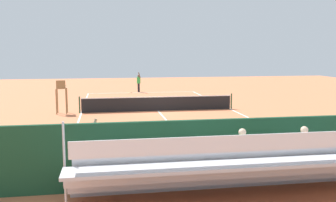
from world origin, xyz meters
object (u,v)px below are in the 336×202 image
at_px(tennis_net, 158,103).
at_px(tennis_ball_near, 156,96).
at_px(tennis_player, 139,82).
at_px(bleacher_stand, 239,168).
at_px(courtside_bench, 300,155).
at_px(umpire_chair, 61,93).
at_px(tennis_racket, 130,93).
at_px(equipment_bag, 261,169).
at_px(line_judge, 96,148).

xyz_separation_m(tennis_net, tennis_ball_near, (-0.89, -7.58, -0.47)).
height_order(tennis_player, tennis_ball_near, tennis_player).
height_order(bleacher_stand, courtside_bench, bleacher_stand).
bearing_deg(umpire_chair, tennis_racket, -114.51).
distance_m(tennis_racket, tennis_ball_near, 4.02).
height_order(tennis_net, bleacher_stand, bleacher_stand).
height_order(courtside_bench, tennis_ball_near, courtside_bench).
relative_size(bleacher_stand, umpire_chair, 4.23).
bearing_deg(tennis_player, equipment_bag, 94.07).
bearing_deg(tennis_ball_near, line_judge, 77.18).
relative_size(bleacher_stand, equipment_bag, 10.07).
bearing_deg(courtside_bench, line_judge, -1.92).
relative_size(tennis_net, tennis_racket, 19.20).
bearing_deg(tennis_ball_near, tennis_racket, -59.79).
relative_size(tennis_net, umpire_chair, 4.81).
relative_size(tennis_net, courtside_bench, 5.72).
relative_size(tennis_net, line_judge, 5.35).
relative_size(tennis_ball_near, line_judge, 0.03).
bearing_deg(courtside_bench, tennis_racket, -80.48).
xyz_separation_m(bleacher_stand, line_judge, (3.80, -2.28, 0.10)).
distance_m(tennis_net, umpire_chair, 6.25).
bearing_deg(line_judge, equipment_bag, 176.18).
xyz_separation_m(equipment_bag, line_judge, (5.31, -0.35, 0.84)).
bearing_deg(line_judge, tennis_net, -106.24).
distance_m(umpire_chair, tennis_racket, 12.29).
distance_m(equipment_bag, tennis_racket, 24.60).
height_order(equipment_bag, tennis_racket, equipment_bag).
height_order(bleacher_stand, umpire_chair, bleacher_stand).
relative_size(tennis_net, tennis_player, 5.35).
xyz_separation_m(umpire_chair, line_judge, (-2.40, 12.98, -0.30)).
bearing_deg(tennis_racket, tennis_player, -159.02).
bearing_deg(umpire_chair, courtside_bench, 124.70).
bearing_deg(line_judge, bleacher_stand, 149.04).
distance_m(umpire_chair, tennis_player, 12.91).
relative_size(tennis_player, line_judge, 1.00).
distance_m(bleacher_stand, equipment_bag, 2.56).
bearing_deg(bleacher_stand, courtside_bench, -145.02).
height_order(umpire_chair, equipment_bag, umpire_chair).
xyz_separation_m(tennis_racket, tennis_ball_near, (-2.02, 3.48, 0.02)).
bearing_deg(line_judge, tennis_ball_near, -102.82).
relative_size(umpire_chair, courtside_bench, 1.19).
relative_size(bleacher_stand, tennis_racket, 16.89).
relative_size(tennis_racket, tennis_ball_near, 8.13).
bearing_deg(tennis_net, courtside_bench, 102.52).
bearing_deg(tennis_racket, tennis_net, 95.84).
distance_m(courtside_bench, equipment_bag, 1.49).
distance_m(tennis_ball_near, line_judge, 21.17).
bearing_deg(tennis_player, line_judge, 81.73).
bearing_deg(tennis_racket, equipment_bag, 96.17).
bearing_deg(line_judge, umpire_chair, -79.52).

